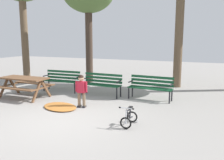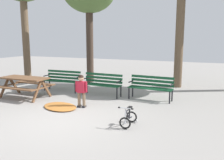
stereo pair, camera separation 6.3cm
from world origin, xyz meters
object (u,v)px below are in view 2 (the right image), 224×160
object	(u,v)px
picnic_table	(25,82)
park_bench_left	(102,83)
park_bench_right	(151,86)
park_bench_far_left	(62,79)
child_standing	(81,88)
kids_bicycle	(128,118)

from	to	relation	value
picnic_table	park_bench_left	world-z (taller)	park_bench_left
picnic_table	park_bench_left	distance (m)	2.90
park_bench_left	park_bench_right	world-z (taller)	same
park_bench_left	park_bench_far_left	bearing A→B (deg)	176.55
child_standing	kids_bicycle	size ratio (longest dim) A/B	1.89
child_standing	picnic_table	bearing A→B (deg)	173.12
park_bench_left	kids_bicycle	bearing A→B (deg)	-53.05
park_bench_far_left	park_bench_left	size ratio (longest dim) A/B	0.99
park_bench_far_left	child_standing	distance (m)	2.73
kids_bicycle	picnic_table	bearing A→B (deg)	164.28
park_bench_left	kids_bicycle	world-z (taller)	park_bench_left
park_bench_right	child_standing	xyz separation A→B (m)	(-1.81, -1.85, 0.12)
park_bench_far_left	kids_bicycle	xyz separation A→B (m)	(3.94, -2.82, -0.31)
picnic_table	park_bench_far_left	xyz separation A→B (m)	(0.63, 1.54, -0.08)
kids_bicycle	park_bench_left	bearing A→B (deg)	126.95
park_bench_far_left	kids_bicycle	size ratio (longest dim) A/B	2.86
park_bench_left	child_standing	bearing A→B (deg)	-86.94
park_bench_right	kids_bicycle	world-z (taller)	park_bench_right
child_standing	kids_bicycle	world-z (taller)	child_standing
park_bench_right	child_standing	bearing A→B (deg)	-134.34
kids_bicycle	park_bench_far_left	bearing A→B (deg)	144.41
park_bench_far_left	picnic_table	bearing A→B (deg)	-112.18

